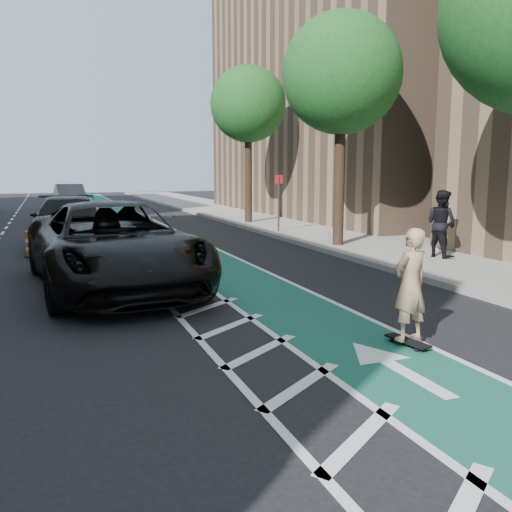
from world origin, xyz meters
name	(u,v)px	position (x,y,z in m)	size (l,w,h in m)	color
ground	(143,336)	(0.00, 0.00, 0.00)	(120.00, 120.00, 0.00)	black
bike_lane	(181,247)	(3.00, 10.00, 0.01)	(2.00, 90.00, 0.01)	#17504A
buffer_strip	(138,249)	(1.50, 10.00, 0.01)	(1.40, 90.00, 0.01)	silver
sidewalk_right	(343,237)	(9.50, 10.00, 0.07)	(5.00, 90.00, 0.15)	gray
curb_right	(286,239)	(7.05, 10.00, 0.08)	(0.12, 90.00, 0.16)	gray
building_right_far	(379,53)	(17.50, 20.00, 9.50)	(14.00, 22.00, 19.00)	#84664C
tree_r_c	(335,76)	(7.90, 8.00, 5.77)	(4.20, 4.20, 7.90)	#382619
tree_r_d	(251,104)	(7.90, 16.00, 5.77)	(4.20, 4.20, 7.90)	#382619
sign_post	(279,203)	(7.60, 12.00, 1.35)	(0.35, 0.08, 2.47)	#4C4C4C
skateboard	(408,341)	(3.70, -1.99, 0.09)	(0.34, 0.81, 0.11)	black
skateboarder	(410,285)	(3.70, -1.99, 0.97)	(0.63, 0.41, 1.72)	tan
suv_near	(112,245)	(0.00, 4.01, 0.98)	(3.26, 7.06, 1.96)	black
suv_far	(69,222)	(-0.66, 11.43, 0.88)	(2.46, 6.04, 1.75)	black
car_grey	(70,196)	(0.20, 32.12, 0.85)	(1.80, 5.16, 1.70)	#5D5D62
pedestrian	(441,224)	(9.36, 4.14, 1.13)	(0.95, 0.74, 1.96)	black
barrel_b	(34,244)	(-1.80, 9.50, 0.38)	(0.59, 0.59, 0.81)	#DC590B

